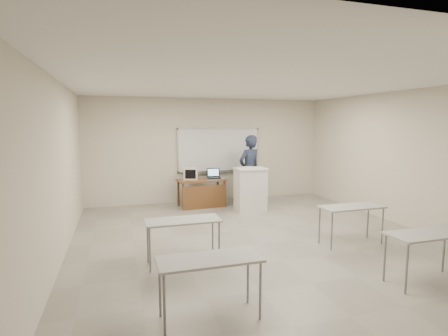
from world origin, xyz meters
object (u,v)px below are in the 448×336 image
object	(u,v)px
instructor_desk	(202,188)
presenter	(249,170)
mouse	(222,179)
whiteboard	(219,151)
crt_monitor	(191,173)
podium	(250,189)
keyboard	(244,167)
laptop	(214,176)

from	to	relation	value
instructor_desk	presenter	distance (m)	1.44
instructor_desk	mouse	xyz separation A→B (m)	(0.55, -0.09, 0.25)
whiteboard	presenter	bearing A→B (deg)	-50.22
whiteboard	crt_monitor	size ratio (longest dim) A/B	5.86
whiteboard	podium	xyz separation A→B (m)	(0.43, -1.47, -0.92)
podium	keyboard	xyz separation A→B (m)	(-0.15, 0.08, 0.57)
instructor_desk	podium	world-z (taller)	podium
mouse	keyboard	xyz separation A→B (m)	(0.43, -0.52, 0.36)
presenter	laptop	bearing A→B (deg)	-38.20
instructor_desk	presenter	world-z (taller)	presenter
instructor_desk	laptop	bearing A→B (deg)	29.41
laptop	keyboard	bearing A→B (deg)	-51.40
instructor_desk	presenter	bearing A→B (deg)	-5.14
instructor_desk	keyboard	world-z (taller)	keyboard
mouse	presenter	world-z (taller)	presenter
crt_monitor	keyboard	world-z (taller)	keyboard
laptop	keyboard	world-z (taller)	keyboard
instructor_desk	mouse	bearing A→B (deg)	-13.72
podium	presenter	size ratio (longest dim) A/B	0.57
mouse	keyboard	size ratio (longest dim) A/B	0.24
instructor_desk	laptop	size ratio (longest dim) A/B	3.55
instructor_desk	mouse	distance (m)	0.61
podium	mouse	size ratio (longest dim) A/B	10.90
whiteboard	crt_monitor	xyz separation A→B (m)	(-0.95, -0.54, -0.56)
laptop	instructor_desk	bearing A→B (deg)	-141.22
crt_monitor	laptop	world-z (taller)	crt_monitor
instructor_desk	mouse	world-z (taller)	mouse
presenter	podium	bearing A→B (deg)	49.45
podium	keyboard	size ratio (longest dim) A/B	2.62
podium	keyboard	bearing A→B (deg)	152.38
mouse	laptop	bearing A→B (deg)	117.03
whiteboard	mouse	world-z (taller)	whiteboard
instructor_desk	keyboard	xyz separation A→B (m)	(0.98, -0.61, 0.61)
instructor_desk	crt_monitor	xyz separation A→B (m)	(-0.25, 0.23, 0.40)
whiteboard	instructor_desk	distance (m)	1.42
podium	mouse	xyz separation A→B (m)	(-0.58, 0.60, 0.21)
whiteboard	laptop	bearing A→B (deg)	-120.47
mouse	whiteboard	bearing A→B (deg)	84.49
whiteboard	keyboard	world-z (taller)	whiteboard
crt_monitor	laptop	xyz separation A→B (m)	(0.65, 0.03, -0.11)
whiteboard	presenter	xyz separation A→B (m)	(0.66, -0.80, -0.50)
whiteboard	mouse	size ratio (longest dim) A/B	24.08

